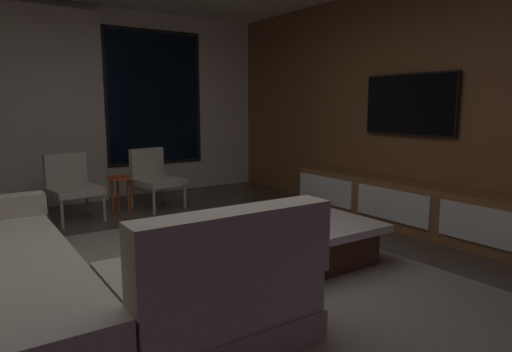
{
  "coord_description": "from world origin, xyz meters",
  "views": [
    {
      "loc": [
        -1.26,
        -2.94,
        1.33
      ],
      "look_at": [
        1.48,
        1.11,
        0.56
      ],
      "focal_mm": 31.25,
      "sensor_mm": 36.0,
      "label": 1
    }
  ],
  "objects_px": {
    "accent_chair_near_window": "(154,175)",
    "accent_chair_by_curtain": "(71,183)",
    "coffee_table": "(296,239)",
    "mounted_tv": "(409,104)",
    "media_console": "(408,206)",
    "side_stool": "(120,184)",
    "book_stack_on_coffee_table": "(300,212)",
    "sectional_couch": "(49,284)"
  },
  "relations": [
    {
      "from": "coffee_table",
      "to": "book_stack_on_coffee_table",
      "type": "relative_size",
      "value": 5.15
    },
    {
      "from": "side_stool",
      "to": "mounted_tv",
      "type": "distance_m",
      "value": 3.58
    },
    {
      "from": "media_console",
      "to": "mounted_tv",
      "type": "xyz_separation_m",
      "value": [
        0.18,
        0.2,
        1.1
      ]
    },
    {
      "from": "coffee_table",
      "to": "side_stool",
      "type": "distance_m",
      "value": 2.7
    },
    {
      "from": "accent_chair_near_window",
      "to": "accent_chair_by_curtain",
      "type": "bearing_deg",
      "value": -176.73
    },
    {
      "from": "sectional_couch",
      "to": "book_stack_on_coffee_table",
      "type": "height_order",
      "value": "sectional_couch"
    },
    {
      "from": "coffee_table",
      "to": "side_stool",
      "type": "xyz_separation_m",
      "value": [
        -0.72,
        2.6,
        0.19
      ]
    },
    {
      "from": "accent_chair_by_curtain",
      "to": "mounted_tv",
      "type": "relative_size",
      "value": 0.67
    },
    {
      "from": "accent_chair_by_curtain",
      "to": "side_stool",
      "type": "distance_m",
      "value": 0.58
    },
    {
      "from": "sectional_couch",
      "to": "mounted_tv",
      "type": "distance_m",
      "value": 3.99
    },
    {
      "from": "sectional_couch",
      "to": "coffee_table",
      "type": "relative_size",
      "value": 2.16
    },
    {
      "from": "side_stool",
      "to": "accent_chair_near_window",
      "type": "bearing_deg",
      "value": 4.47
    },
    {
      "from": "sectional_couch",
      "to": "accent_chair_near_window",
      "type": "xyz_separation_m",
      "value": [
        1.73,
        2.77,
        0.14
      ]
    },
    {
      "from": "accent_chair_by_curtain",
      "to": "side_stool",
      "type": "height_order",
      "value": "accent_chair_by_curtain"
    },
    {
      "from": "accent_chair_near_window",
      "to": "accent_chair_by_curtain",
      "type": "xyz_separation_m",
      "value": [
        -1.04,
        -0.06,
        0.0
      ]
    },
    {
      "from": "side_stool",
      "to": "media_console",
      "type": "bearing_deg",
      "value": -46.63
    },
    {
      "from": "sectional_couch",
      "to": "side_stool",
      "type": "height_order",
      "value": "sectional_couch"
    },
    {
      "from": "book_stack_on_coffee_table",
      "to": "side_stool",
      "type": "relative_size",
      "value": 0.49
    },
    {
      "from": "coffee_table",
      "to": "mounted_tv",
      "type": "xyz_separation_m",
      "value": [
        1.83,
        0.29,
        1.16
      ]
    },
    {
      "from": "media_console",
      "to": "mounted_tv",
      "type": "height_order",
      "value": "mounted_tv"
    },
    {
      "from": "accent_chair_near_window",
      "to": "accent_chair_by_curtain",
      "type": "relative_size",
      "value": 1.0
    },
    {
      "from": "book_stack_on_coffee_table",
      "to": "side_stool",
      "type": "xyz_separation_m",
      "value": [
        -0.86,
        2.49,
        -0.01
      ]
    },
    {
      "from": "accent_chair_by_curtain",
      "to": "book_stack_on_coffee_table",
      "type": "bearing_deg",
      "value": -59.94
    },
    {
      "from": "sectional_couch",
      "to": "coffee_table",
      "type": "bearing_deg",
      "value": 3.9
    },
    {
      "from": "accent_chair_near_window",
      "to": "mounted_tv",
      "type": "relative_size",
      "value": 0.67
    },
    {
      "from": "mounted_tv",
      "to": "side_stool",
      "type": "bearing_deg",
      "value": 137.83
    },
    {
      "from": "mounted_tv",
      "to": "sectional_couch",
      "type": "bearing_deg",
      "value": -173.67
    },
    {
      "from": "sectional_couch",
      "to": "accent_chair_by_curtain",
      "type": "distance_m",
      "value": 2.8
    },
    {
      "from": "media_console",
      "to": "mounted_tv",
      "type": "distance_m",
      "value": 1.13
    },
    {
      "from": "book_stack_on_coffee_table",
      "to": "accent_chair_near_window",
      "type": "relative_size",
      "value": 0.29
    },
    {
      "from": "sectional_couch",
      "to": "book_stack_on_coffee_table",
      "type": "xyz_separation_m",
      "value": [
        2.12,
        0.24,
        0.1
      ]
    },
    {
      "from": "sectional_couch",
      "to": "coffee_table",
      "type": "xyz_separation_m",
      "value": [
        1.99,
        0.14,
        -0.1
      ]
    },
    {
      "from": "sectional_couch",
      "to": "media_console",
      "type": "distance_m",
      "value": 3.65
    },
    {
      "from": "media_console",
      "to": "mounted_tv",
      "type": "bearing_deg",
      "value": 47.63
    },
    {
      "from": "coffee_table",
      "to": "accent_chair_by_curtain",
      "type": "height_order",
      "value": "accent_chair_by_curtain"
    },
    {
      "from": "coffee_table",
      "to": "mounted_tv",
      "type": "height_order",
      "value": "mounted_tv"
    },
    {
      "from": "coffee_table",
      "to": "book_stack_on_coffee_table",
      "type": "height_order",
      "value": "book_stack_on_coffee_table"
    },
    {
      "from": "book_stack_on_coffee_table",
      "to": "accent_chair_near_window",
      "type": "distance_m",
      "value": 2.56
    },
    {
      "from": "book_stack_on_coffee_table",
      "to": "media_console",
      "type": "xyz_separation_m",
      "value": [
        1.52,
        -0.02,
        -0.14
      ]
    },
    {
      "from": "coffee_table",
      "to": "side_stool",
      "type": "relative_size",
      "value": 2.52
    },
    {
      "from": "coffee_table",
      "to": "accent_chair_near_window",
      "type": "relative_size",
      "value": 1.49
    },
    {
      "from": "sectional_couch",
      "to": "side_stool",
      "type": "distance_m",
      "value": 3.02
    }
  ]
}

